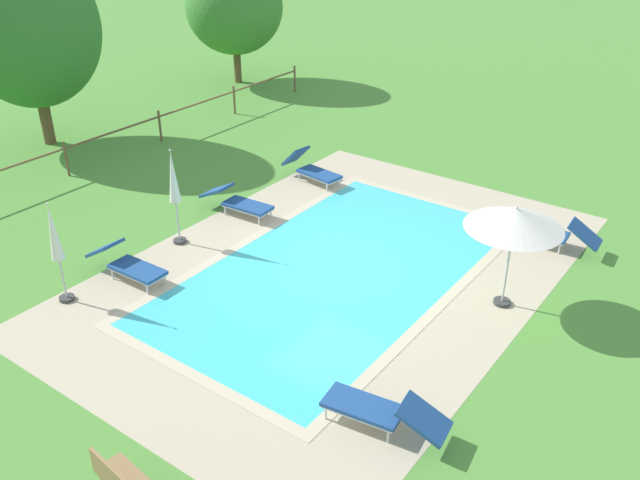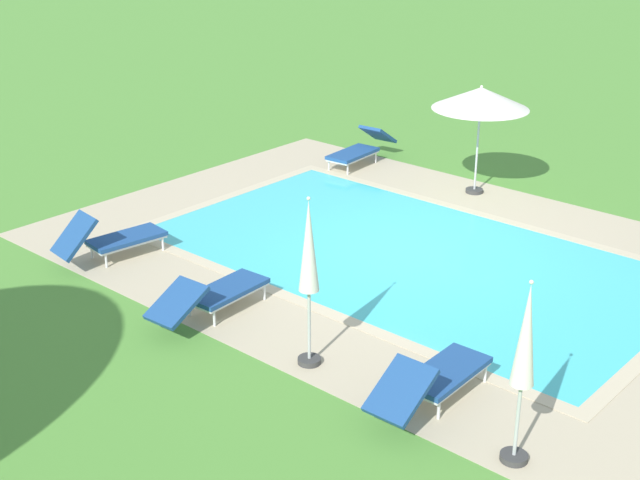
# 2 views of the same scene
# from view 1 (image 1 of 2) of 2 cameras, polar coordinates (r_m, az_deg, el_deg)

# --- Properties ---
(ground_plane) EXTENTS (160.00, 160.00, 0.00)m
(ground_plane) POSITION_cam_1_polar(r_m,az_deg,el_deg) (15.42, 1.46, -2.51)
(ground_plane) COLOR #518E38
(pool_deck_paving) EXTENTS (12.44, 8.47, 0.01)m
(pool_deck_paving) POSITION_cam_1_polar(r_m,az_deg,el_deg) (15.42, 1.46, -2.50)
(pool_deck_paving) COLOR #BCAD8E
(pool_deck_paving) RESTS_ON ground
(swimming_pool_water) EXTENTS (8.83, 4.86, 0.01)m
(swimming_pool_water) POSITION_cam_1_polar(r_m,az_deg,el_deg) (15.42, 1.46, -2.50)
(swimming_pool_water) COLOR #42CCD6
(swimming_pool_water) RESTS_ON ground
(pool_coping_rim) EXTENTS (9.31, 5.34, 0.01)m
(pool_coping_rim) POSITION_cam_1_polar(r_m,az_deg,el_deg) (15.42, 1.46, -2.48)
(pool_coping_rim) COLOR beige
(pool_coping_rim) RESTS_ON ground
(sun_lounger_north_near_steps) EXTENTS (0.71, 2.10, 0.71)m
(sun_lounger_north_near_steps) POSITION_cam_1_polar(r_m,az_deg,el_deg) (17.93, -6.84, 3.21)
(sun_lounger_north_near_steps) COLOR navy
(sun_lounger_north_near_steps) RESTS_ON ground
(sun_lounger_north_mid) EXTENTS (0.88, 2.14, 0.70)m
(sun_lounger_north_mid) POSITION_cam_1_polar(r_m,az_deg,el_deg) (11.25, 5.07, -14.02)
(sun_lounger_north_mid) COLOR navy
(sun_lounger_north_mid) RESTS_ON ground
(sun_lounger_north_far) EXTENTS (0.65, 2.06, 0.77)m
(sun_lounger_north_far) POSITION_cam_1_polar(r_m,az_deg,el_deg) (15.53, -15.78, -1.91)
(sun_lounger_north_far) COLOR navy
(sun_lounger_north_far) RESTS_ON ground
(sun_lounger_north_end) EXTENTS (0.75, 2.07, 0.78)m
(sun_lounger_north_end) POSITION_cam_1_polar(r_m,az_deg,el_deg) (17.12, 18.90, 0.55)
(sun_lounger_north_end) COLOR navy
(sun_lounger_north_end) RESTS_ON ground
(sun_lounger_south_near_corner) EXTENTS (0.85, 1.99, 0.92)m
(sun_lounger_south_near_corner) POSITION_cam_1_polar(r_m,az_deg,el_deg) (19.76, -0.67, 5.97)
(sun_lounger_south_near_corner) COLOR navy
(sun_lounger_south_near_corner) RESTS_ON ground
(patio_umbrella_open_foreground) EXTENTS (1.95, 1.95, 2.25)m
(patio_umbrella_open_foreground) POSITION_cam_1_polar(r_m,az_deg,el_deg) (13.79, 15.97, 1.73)
(patio_umbrella_open_foreground) COLOR #383838
(patio_umbrella_open_foreground) RESTS_ON ground
(patio_umbrella_closed_row_west) EXTENTS (0.32, 0.32, 2.40)m
(patio_umbrella_closed_row_west) POSITION_cam_1_polar(r_m,az_deg,el_deg) (16.22, -12.15, 4.70)
(patio_umbrella_closed_row_west) COLOR #383838
(patio_umbrella_closed_row_west) RESTS_ON ground
(patio_umbrella_closed_row_centre) EXTENTS (0.32, 0.32, 2.26)m
(patio_umbrella_closed_row_centre) POSITION_cam_1_polar(r_m,az_deg,el_deg) (14.63, -21.32, 0.08)
(patio_umbrella_closed_row_centre) COLOR #383838
(patio_umbrella_closed_row_centre) RESTS_ON ground
(perimeter_fence) EXTENTS (21.88, 0.08, 1.05)m
(perimeter_fence) POSITION_cam_1_polar(r_m,az_deg,el_deg) (21.35, -20.53, 6.79)
(perimeter_fence) COLOR brown
(perimeter_fence) RESTS_ON ground
(tree_west_mid) EXTENTS (3.97, 3.97, 5.03)m
(tree_west_mid) POSITION_cam_1_polar(r_m,az_deg,el_deg) (29.53, -7.20, 18.81)
(tree_west_mid) COLOR brown
(tree_west_mid) RESTS_ON ground
(tree_centre) EXTENTS (4.35, 4.35, 6.19)m
(tree_centre) POSITION_cam_1_polar(r_m,az_deg,el_deg) (23.62, -23.25, 16.00)
(tree_centre) COLOR brown
(tree_centre) RESTS_ON ground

